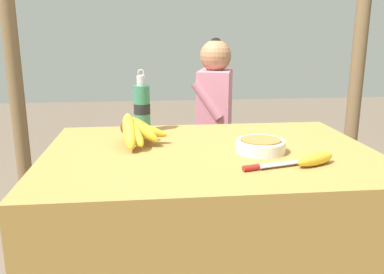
{
  "coord_description": "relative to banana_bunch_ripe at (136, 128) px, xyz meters",
  "views": [
    {
      "loc": [
        -0.22,
        -1.43,
        1.21
      ],
      "look_at": [
        -0.06,
        0.05,
        0.82
      ],
      "focal_mm": 38.0,
      "sensor_mm": 36.0,
      "label": 1
    }
  ],
  "objects": [
    {
      "name": "serving_bowl",
      "position": [
        0.45,
        -0.15,
        -0.04
      ],
      "size": [
        0.18,
        0.18,
        0.05
      ],
      "color": "silver",
      "rests_on": "market_counter"
    },
    {
      "name": "support_post_near",
      "position": [
        -0.9,
        1.51,
        0.33
      ],
      "size": [
        0.11,
        0.11,
        2.37
      ],
      "color": "brown",
      "rests_on": "ground_plane"
    },
    {
      "name": "support_post_far",
      "position": [
        1.69,
        1.51,
        0.33
      ],
      "size": [
        0.11,
        0.11,
        2.37
      ],
      "color": "brown",
      "rests_on": "ground_plane"
    },
    {
      "name": "banana_bunch_ripe",
      "position": [
        0.0,
        0.0,
        0.0
      ],
      "size": [
        0.19,
        0.29,
        0.14
      ],
      "color": "#4C381E",
      "rests_on": "market_counter"
    },
    {
      "name": "market_counter",
      "position": [
        0.28,
        -0.11,
        -0.46
      ],
      "size": [
        1.22,
        0.88,
        0.78
      ],
      "color": "olive",
      "rests_on": "ground_plane"
    },
    {
      "name": "banana_bunch_green",
      "position": [
        -0.0,
        1.08,
        -0.33
      ],
      "size": [
        0.16,
        0.25,
        0.13
      ],
      "color": "#4C381E",
      "rests_on": "wooden_bench"
    },
    {
      "name": "water_bottle",
      "position": [
        0.02,
        0.22,
        0.04
      ],
      "size": [
        0.07,
        0.07,
        0.27
      ],
      "color": "#337556",
      "rests_on": "market_counter"
    },
    {
      "name": "wooden_bench",
      "position": [
        0.39,
        1.08,
        -0.47
      ],
      "size": [
        1.53,
        0.32,
        0.46
      ],
      "color": "brown",
      "rests_on": "ground_plane"
    },
    {
      "name": "knife",
      "position": [
        0.41,
        -0.34,
        -0.06
      ],
      "size": [
        0.21,
        0.08,
        0.02
      ],
      "rotation": [
        0.0,
        0.0,
        0.26
      ],
      "color": "#BCBCC1",
      "rests_on": "market_counter"
    },
    {
      "name": "seated_vendor",
      "position": [
        0.44,
        1.06,
        -0.16
      ],
      "size": [
        0.46,
        0.43,
        1.18
      ],
      "rotation": [
        0.0,
        0.0,
        2.87
      ],
      "color": "#564C60",
      "rests_on": "ground_plane"
    },
    {
      "name": "loose_banana_front",
      "position": [
        0.59,
        -0.32,
        -0.04
      ],
      "size": [
        0.16,
        0.11,
        0.04
      ],
      "rotation": [
        0.0,
        0.0,
        0.43
      ],
      "color": "gold",
      "rests_on": "market_counter"
    }
  ]
}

